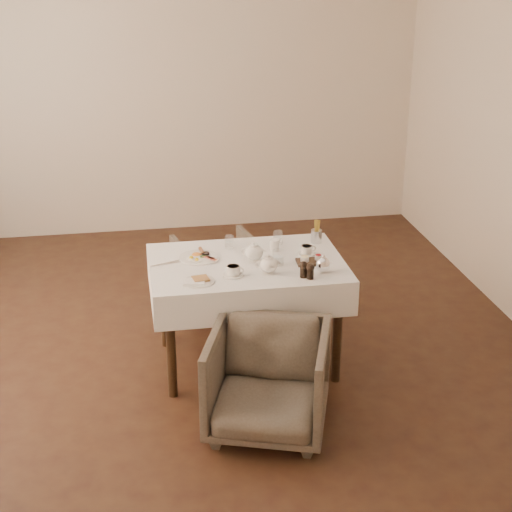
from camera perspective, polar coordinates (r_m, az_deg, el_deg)
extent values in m
plane|color=black|center=(5.72, -2.47, -6.43)|extent=(5.00, 5.00, 0.00)
plane|color=beige|center=(7.62, -5.19, 12.42)|extent=(4.50, 0.00, 4.50)
plane|color=beige|center=(2.87, 3.67, -4.80)|extent=(4.50, 0.00, 4.50)
cube|color=black|center=(5.18, -0.68, -0.79)|extent=(1.20, 0.80, 0.04)
cube|color=white|center=(5.21, -0.67, -1.62)|extent=(1.28, 0.88, 0.23)
cylinder|color=black|center=(5.59, -6.70, -3.29)|extent=(0.06, 0.06, 0.70)
cylinder|color=black|center=(5.73, 4.13, -2.50)|extent=(0.06, 0.06, 0.70)
cylinder|color=black|center=(4.98, -6.20, -6.64)|extent=(0.06, 0.06, 0.70)
cylinder|color=black|center=(5.15, 5.93, -5.64)|extent=(0.06, 0.06, 0.70)
imported|color=#483D34|center=(4.67, 0.88, -9.09)|extent=(0.87, 0.88, 0.64)
imported|color=#483D34|center=(6.16, -2.74, -1.28)|extent=(0.73, 0.74, 0.57)
cylinder|color=white|center=(5.23, -4.20, -0.11)|extent=(0.26, 0.26, 0.01)
ellipsoid|color=orange|center=(5.26, -4.35, 0.19)|extent=(0.07, 0.06, 0.02)
cylinder|color=brown|center=(5.30, -3.99, 0.38)|extent=(0.03, 0.10, 0.02)
cylinder|color=black|center=(5.26, -3.68, 0.17)|extent=(0.05, 0.05, 0.02)
cube|color=maroon|center=(5.19, -3.37, -0.15)|extent=(0.08, 0.09, 0.01)
ellipsoid|color=#264C19|center=(5.23, -3.83, -0.01)|extent=(0.05, 0.04, 0.02)
cylinder|color=white|center=(4.88, -4.16, -1.84)|extent=(0.19, 0.19, 0.01)
cube|color=#976231|center=(4.88, -4.05, -1.66)|extent=(0.11, 0.11, 0.01)
cube|color=white|center=(4.85, -4.51, -1.92)|extent=(0.15, 0.12, 0.02)
cylinder|color=white|center=(5.34, 1.36, 0.81)|extent=(0.08, 0.08, 0.08)
cylinder|color=white|center=(4.96, -1.67, -1.39)|extent=(0.13, 0.13, 0.01)
cylinder|color=white|center=(4.95, -1.67, -1.04)|extent=(0.11, 0.11, 0.06)
cylinder|color=#916241|center=(4.94, -1.67, -0.75)|extent=(0.08, 0.08, 0.00)
cylinder|color=white|center=(5.30, 3.69, 0.17)|extent=(0.12, 0.12, 0.01)
cylinder|color=white|center=(5.28, 3.70, 0.48)|extent=(0.08, 0.08, 0.05)
cylinder|color=#916241|center=(5.28, 3.71, 0.73)|extent=(0.07, 0.07, 0.00)
cylinder|color=silver|center=(5.38, -1.95, 1.03)|extent=(0.08, 0.08, 0.09)
cylinder|color=silver|center=(5.10, 1.62, -0.10)|extent=(0.10, 0.10, 0.10)
cylinder|color=silver|center=(5.45, 1.61, 1.35)|extent=(0.07, 0.07, 0.09)
cube|color=black|center=(5.15, 4.01, -0.43)|extent=(0.19, 0.13, 0.02)
cylinder|color=white|center=(5.14, 3.57, -0.21)|extent=(0.06, 0.06, 0.03)
cylinder|color=maroon|center=(5.17, 4.55, -0.10)|extent=(0.05, 0.05, 0.03)
cylinder|color=silver|center=(5.49, 4.41, 1.44)|extent=(0.08, 0.08, 0.09)
cube|color=silver|center=(5.17, -6.64, -0.54)|extent=(0.20, 0.09, 0.00)
cube|color=silver|center=(5.17, -6.15, -0.52)|extent=(0.18, 0.06, 0.00)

